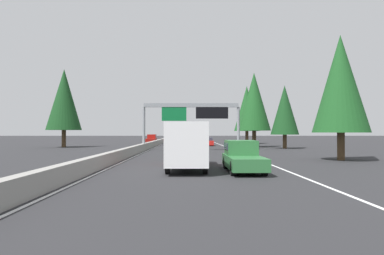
# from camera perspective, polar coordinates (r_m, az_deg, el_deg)

# --- Properties ---
(ground_plane) EXTENTS (320.00, 320.00, 0.00)m
(ground_plane) POSITION_cam_1_polar(r_m,az_deg,el_deg) (61.76, -5.72, -2.97)
(ground_plane) COLOR #262628
(median_barrier) EXTENTS (180.00, 0.56, 0.90)m
(median_barrier) POSITION_cam_1_polar(r_m,az_deg,el_deg) (81.70, -4.68, -2.12)
(median_barrier) COLOR gray
(median_barrier) RESTS_ON ground
(shoulder_stripe_right) EXTENTS (160.00, 0.16, 0.01)m
(shoulder_stripe_right) POSITION_cam_1_polar(r_m,az_deg,el_deg) (71.76, 4.21, -2.66)
(shoulder_stripe_right) COLOR silver
(shoulder_stripe_right) RESTS_ON ground
(shoulder_stripe_median) EXTENTS (160.00, 0.16, 0.01)m
(shoulder_stripe_median) POSITION_cam_1_polar(r_m,az_deg,el_deg) (71.70, -4.81, -2.66)
(shoulder_stripe_median) COLOR silver
(shoulder_stripe_median) RESTS_ON ground
(sign_gantry_overhead) EXTENTS (0.50, 12.68, 6.14)m
(sign_gantry_overhead) POSITION_cam_1_polar(r_m,az_deg,el_deg) (44.58, 0.09, 2.45)
(sign_gantry_overhead) COLOR gray
(sign_gantry_overhead) RESTS_ON ground
(pickup_near_center) EXTENTS (5.60, 2.00, 1.86)m
(pickup_near_center) POSITION_cam_1_polar(r_m,az_deg,el_deg) (21.22, 8.38, -4.73)
(pickup_near_center) COLOR #2D6B38
(pickup_near_center) RESTS_ON ground
(box_truck_far_right) EXTENTS (8.50, 2.40, 2.95)m
(box_truck_far_right) POSITION_cam_1_polar(r_m,az_deg,el_deg) (22.09, -0.89, -2.77)
(box_truck_far_right) COLOR white
(box_truck_far_right) RESTS_ON ground
(sedan_mid_right) EXTENTS (4.40, 1.80, 1.47)m
(sedan_mid_right) POSITION_cam_1_polar(r_m,az_deg,el_deg) (59.89, 2.65, -2.39)
(sedan_mid_right) COLOR red
(sedan_mid_right) RESTS_ON ground
(sedan_mid_left) EXTENTS (4.40, 1.80, 1.47)m
(sedan_mid_left) POSITION_cam_1_polar(r_m,az_deg,el_deg) (96.80, -0.75, -1.77)
(sedan_mid_left) COLOR white
(sedan_mid_left) RESTS_ON ground
(minivan_distant_a) EXTENTS (5.00, 1.95, 1.69)m
(minivan_distant_a) POSITION_cam_1_polar(r_m,az_deg,el_deg) (81.79, -3.08, -1.77)
(minivan_distant_a) COLOR red
(minivan_distant_a) RESTS_ON ground
(bus_mid_center) EXTENTS (11.50, 2.55, 3.10)m
(bus_mid_center) POSITION_cam_1_polar(r_m,az_deg,el_deg) (79.64, -0.79, -1.25)
(bus_mid_center) COLOR white
(bus_mid_center) RESTS_ON ground
(sedan_far_left) EXTENTS (4.40, 1.80, 1.47)m
(sedan_far_left) POSITION_cam_1_polar(r_m,az_deg,el_deg) (53.22, -0.83, -2.60)
(sedan_far_left) COLOR #2D6B38
(sedan_far_left) RESTS_ON ground
(oncoming_near) EXTENTS (5.60, 2.00, 1.86)m
(oncoming_near) POSITION_cam_1_polar(r_m,az_deg,el_deg) (76.59, -6.76, -1.86)
(oncoming_near) COLOR maroon
(oncoming_near) RESTS_ON ground
(conifer_right_foreground) EXTENTS (4.69, 4.69, 10.67)m
(conifer_right_foreground) POSITION_cam_1_polar(r_m,az_deg,el_deg) (31.87, 23.49, 6.68)
(conifer_right_foreground) COLOR #4C3823
(conifer_right_foreground) RESTS_ON ground
(conifer_right_near) EXTENTS (4.04, 4.04, 9.19)m
(conifer_right_near) POSITION_cam_1_polar(r_m,az_deg,el_deg) (51.55, 15.17, 2.82)
(conifer_right_near) COLOR #4C3823
(conifer_right_near) RESTS_ON ground
(conifer_right_mid) EXTENTS (5.26, 5.26, 11.95)m
(conifer_right_mid) POSITION_cam_1_polar(r_m,az_deg,el_deg) (55.94, 10.29, 4.25)
(conifer_right_mid) COLOR #4C3823
(conifer_right_mid) RESTS_ON ground
(conifer_right_far) EXTENTS (5.23, 5.23, 11.88)m
(conifer_right_far) POSITION_cam_1_polar(r_m,az_deg,el_deg) (71.43, 9.11, 3.13)
(conifer_right_far) COLOR #4C3823
(conifer_right_far) RESTS_ON ground
(conifer_left_near) EXTENTS (5.42, 5.42, 12.32)m
(conifer_left_near) POSITION_cam_1_polar(r_m,az_deg,el_deg) (57.58, -20.53, 4.37)
(conifer_left_near) COLOR #4C3823
(conifer_left_near) RESTS_ON ground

